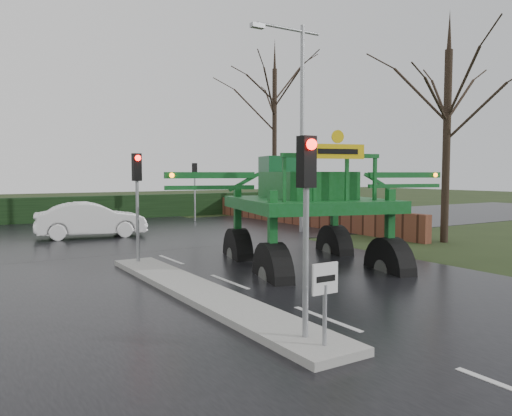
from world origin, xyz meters
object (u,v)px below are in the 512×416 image
traffic_signal_mid (137,184)px  white_sedan (92,238)px  street_light_right (297,109)px  traffic_signal_near (307,193)px  traffic_signal_far (195,179)px  crop_sprayer (270,191)px  keep_left_sign (325,291)px

traffic_signal_mid → white_sedan: bearing=86.2°
street_light_right → white_sedan: street_light_right is taller
traffic_signal_near → street_light_right: size_ratio=0.35×
traffic_signal_far → white_sedan: 8.94m
street_light_right → crop_sprayer: size_ratio=1.12×
keep_left_sign → traffic_signal_near: (0.00, 0.49, 1.53)m
traffic_signal_near → traffic_signal_far: size_ratio=1.00×
street_light_right → crop_sprayer: 11.17m
traffic_signal_mid → street_light_right: street_light_right is taller
keep_left_sign → street_light_right: (9.49, 13.50, 4.93)m
street_light_right → white_sedan: 11.33m
traffic_signal_far → traffic_signal_near: bearing=69.6°
traffic_signal_near → traffic_signal_mid: bearing=90.0°
keep_left_sign → crop_sprayer: 6.21m
white_sedan → street_light_right: bearing=-102.5°
crop_sprayer → white_sedan: 11.94m
white_sedan → traffic_signal_near: bearing=-173.1°
traffic_signal_far → crop_sprayer: bearing=72.0°
traffic_signal_mid → street_light_right: (9.49, 4.51, 3.40)m
traffic_signal_far → keep_left_sign: bearing=70.1°
traffic_signal_far → street_light_right: bearing=101.9°
traffic_signal_mid → traffic_signal_far: (7.80, 12.52, 0.00)m
street_light_right → keep_left_sign: bearing=-125.1°
traffic_signal_near → crop_sprayer: size_ratio=0.40×
keep_left_sign → crop_sprayer: (2.59, 5.47, 1.37)m
traffic_signal_far → crop_sprayer: size_ratio=0.40×
traffic_signal_far → white_sedan: bearing=31.9°
traffic_signal_near → white_sedan: (0.53, 16.49, -2.59)m
traffic_signal_near → traffic_signal_mid: size_ratio=1.00×
keep_left_sign → traffic_signal_mid: 9.12m
street_light_right → white_sedan: bearing=158.8°
keep_left_sign → white_sedan: size_ratio=0.28×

